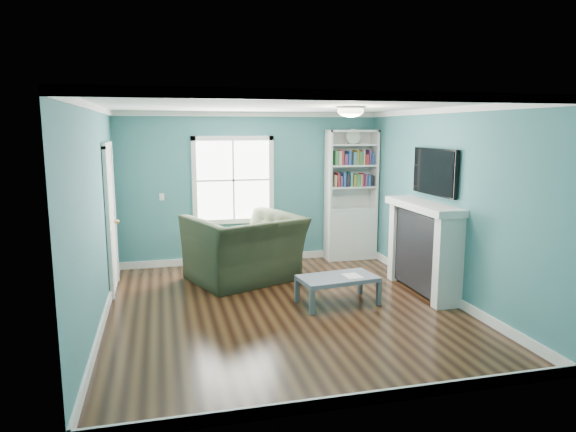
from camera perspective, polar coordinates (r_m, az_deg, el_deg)
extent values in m
plane|color=black|center=(6.80, -0.38, -10.22)|extent=(5.00, 5.00, 0.00)
plane|color=#38757D|center=(8.91, -4.17, 3.08)|extent=(4.50, 0.00, 4.50)
plane|color=#38757D|center=(4.14, 7.78, -4.57)|extent=(4.50, 0.00, 4.50)
plane|color=#38757D|center=(6.35, -20.55, -0.14)|extent=(0.00, 5.00, 5.00)
plane|color=#38757D|center=(7.33, 16.96, 1.29)|extent=(0.00, 5.00, 5.00)
plane|color=white|center=(6.41, -0.41, 12.22)|extent=(5.00, 5.00, 0.00)
cube|color=white|center=(9.12, -4.06, -4.69)|extent=(4.50, 0.03, 0.12)
cube|color=white|center=(4.61, 7.33, -19.64)|extent=(4.50, 0.03, 0.12)
cube|color=white|center=(6.66, -19.78, -10.71)|extent=(0.03, 5.00, 0.12)
cube|color=white|center=(7.60, 16.40, -8.01)|extent=(0.03, 5.00, 0.12)
cube|color=white|center=(8.84, -4.25, 11.22)|extent=(4.50, 0.04, 0.08)
cube|color=white|center=(4.04, 8.08, 13.10)|extent=(4.50, 0.04, 0.08)
cube|color=white|center=(6.27, -21.05, 11.29)|extent=(0.04, 5.00, 0.08)
cube|color=white|center=(7.26, 17.32, 11.17)|extent=(0.04, 5.00, 0.08)
cube|color=white|center=(8.84, -6.10, 3.98)|extent=(1.24, 0.01, 1.34)
cube|color=white|center=(8.76, -10.37, 3.83)|extent=(0.08, 0.06, 1.50)
cube|color=white|center=(8.94, -1.88, 4.09)|extent=(0.08, 0.06, 1.50)
cube|color=white|center=(8.92, -6.00, -0.57)|extent=(1.40, 0.06, 0.08)
cube|color=white|center=(8.79, -6.17, 8.59)|extent=(1.40, 0.06, 0.08)
cube|color=white|center=(8.83, -6.08, 3.97)|extent=(1.24, 0.03, 0.03)
cube|color=white|center=(8.83, -6.08, 3.97)|extent=(0.03, 0.03, 1.34)
cube|color=silver|center=(9.31, 6.92, -1.98)|extent=(0.90, 0.35, 0.90)
cube|color=silver|center=(9.01, 4.49, 5.07)|extent=(0.04, 0.35, 1.40)
cube|color=silver|center=(9.31, 9.54, 5.11)|extent=(0.04, 0.35, 1.40)
cube|color=silver|center=(9.31, 6.70, 5.18)|extent=(0.90, 0.02, 1.40)
cube|color=silver|center=(9.12, 7.15, 9.36)|extent=(0.90, 0.35, 0.04)
cube|color=silver|center=(9.23, 6.97, 0.88)|extent=(0.84, 0.33, 0.03)
cube|color=silver|center=(9.18, 7.02, 3.23)|extent=(0.84, 0.33, 0.03)
cube|color=silver|center=(9.15, 7.07, 5.60)|extent=(0.84, 0.33, 0.03)
cube|color=silver|center=(9.13, 7.12, 7.85)|extent=(0.84, 0.33, 0.03)
cube|color=tan|center=(9.15, 7.08, 3.99)|extent=(0.70, 0.25, 0.22)
cube|color=maroon|center=(9.12, 7.13, 6.37)|extent=(0.70, 0.25, 0.22)
cylinder|color=beige|center=(9.08, 7.25, 8.75)|extent=(0.26, 0.06, 0.26)
cube|color=black|center=(7.55, 14.88, -3.79)|extent=(0.30, 1.20, 1.10)
cube|color=black|center=(7.59, 14.69, -5.27)|extent=(0.22, 0.65, 0.70)
cube|color=silver|center=(6.98, 17.38, -5.00)|extent=(0.36, 0.16, 1.20)
cube|color=silver|center=(8.12, 12.49, -2.76)|extent=(0.36, 0.16, 1.20)
cube|color=silver|center=(7.41, 14.83, 1.08)|extent=(0.44, 1.58, 0.10)
cube|color=black|center=(7.44, 16.00, 4.74)|extent=(0.06, 1.10, 0.65)
cube|color=silver|center=(7.76, -19.11, -0.44)|extent=(0.04, 0.80, 2.05)
cube|color=white|center=(7.32, -19.33, -1.03)|extent=(0.05, 0.08, 2.13)
cube|color=white|center=(8.21, -18.77, 0.10)|extent=(0.05, 0.08, 2.13)
cube|color=white|center=(7.66, -19.47, 7.44)|extent=(0.05, 0.98, 0.08)
sphere|color=#BF8C3F|center=(8.07, -18.47, -0.58)|extent=(0.07, 0.07, 0.07)
ellipsoid|color=white|center=(6.77, 6.97, 11.51)|extent=(0.34, 0.34, 0.15)
cylinder|color=white|center=(6.77, 6.98, 11.89)|extent=(0.38, 0.38, 0.03)
cube|color=white|center=(8.78, -13.84, 2.08)|extent=(0.08, 0.01, 0.12)
imported|color=#242D1C|center=(7.86, -4.86, -2.39)|extent=(1.82, 1.52, 1.36)
cube|color=#505860|center=(6.56, 2.69, -9.53)|extent=(0.06, 0.06, 0.32)
cube|color=#505860|center=(6.99, 10.06, -8.45)|extent=(0.06, 0.06, 0.32)
cube|color=#505860|center=(7.00, 1.01, -8.28)|extent=(0.06, 0.06, 0.32)
cube|color=#505860|center=(7.41, 8.03, -7.36)|extent=(0.06, 0.06, 0.32)
cube|color=slate|center=(6.92, 5.56, -6.92)|extent=(1.09, 0.69, 0.06)
cube|color=white|center=(6.95, 7.17, -6.61)|extent=(0.24, 0.29, 0.00)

